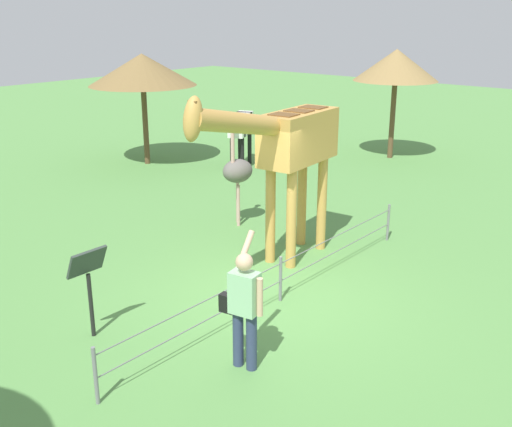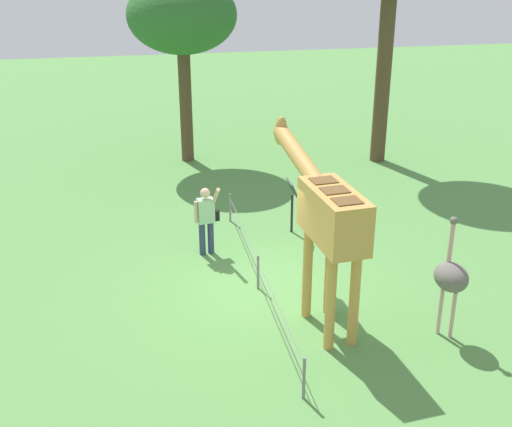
% 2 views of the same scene
% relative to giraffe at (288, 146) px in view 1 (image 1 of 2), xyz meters
% --- Properties ---
extents(ground_plane, '(60.00, 60.00, 0.00)m').
position_rel_giraffe_xyz_m(ground_plane, '(1.38, 0.75, -2.15)').
color(ground_plane, '#568E47').
extents(giraffe, '(3.92, 0.85, 3.31)m').
position_rel_giraffe_xyz_m(giraffe, '(0.00, 0.00, 0.00)').
color(giraffe, '#C69347').
rests_on(giraffe, ground_plane).
extents(visitor, '(0.62, 0.57, 1.72)m').
position_rel_giraffe_xyz_m(visitor, '(3.17, 1.72, -1.25)').
color(visitor, navy).
rests_on(visitor, ground_plane).
extents(zebra, '(1.76, 1.04, 1.66)m').
position_rel_giraffe_xyz_m(zebra, '(-4.75, -5.30, -0.99)').
color(zebra, black).
rests_on(zebra, ground_plane).
extents(ostrich, '(0.70, 0.56, 2.25)m').
position_rel_giraffe_xyz_m(ostrich, '(-0.93, -2.01, -0.98)').
color(ostrich, '#CC9E93').
rests_on(ostrich, ground_plane).
extents(shade_hut_near, '(2.53, 2.53, 3.29)m').
position_rel_giraffe_xyz_m(shade_hut_near, '(-8.65, -2.51, 0.65)').
color(shade_hut_near, brown).
rests_on(shade_hut_near, ground_plane).
extents(shade_hut_far, '(3.10, 3.10, 3.21)m').
position_rel_giraffe_xyz_m(shade_hut_far, '(-3.28, -7.72, 0.60)').
color(shade_hut_far, brown).
rests_on(shade_hut_far, ground_plane).
extents(info_sign, '(0.56, 0.21, 1.32)m').
position_rel_giraffe_xyz_m(info_sign, '(3.95, -0.44, -1.20)').
color(info_sign, black).
rests_on(info_sign, ground_plane).
extents(wire_fence, '(7.05, 0.05, 0.75)m').
position_rel_giraffe_xyz_m(wire_fence, '(1.38, 0.92, -1.75)').
color(wire_fence, slate).
rests_on(wire_fence, ground_plane).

